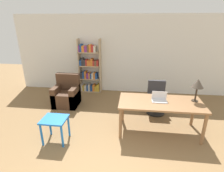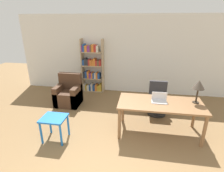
% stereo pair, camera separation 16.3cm
% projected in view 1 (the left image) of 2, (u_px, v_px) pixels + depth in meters
% --- Properties ---
extents(wall_back, '(8.00, 0.06, 2.70)m').
position_uv_depth(wall_back, '(127.00, 55.00, 6.10)').
color(wall_back, white).
rests_on(wall_back, ground_plane).
extents(desk, '(1.86, 0.86, 0.78)m').
position_uv_depth(desk, '(160.00, 105.00, 3.95)').
color(desk, olive).
rests_on(desk, ground_plane).
extents(laptop, '(0.33, 0.21, 0.22)m').
position_uv_depth(laptop, '(159.00, 99.00, 3.94)').
color(laptop, silver).
rests_on(laptop, desk).
extents(table_lamp, '(0.25, 0.25, 0.52)m').
position_uv_depth(table_lamp, '(198.00, 84.00, 3.80)').
color(table_lamp, '#2D2319').
rests_on(table_lamp, desk).
extents(office_chair, '(0.51, 0.51, 0.91)m').
position_uv_depth(office_chair, '(156.00, 99.00, 4.93)').
color(office_chair, black).
rests_on(office_chair, ground_plane).
extents(side_table_blue, '(0.52, 0.46, 0.55)m').
position_uv_depth(side_table_blue, '(55.00, 123.00, 3.71)').
color(side_table_blue, blue).
rests_on(side_table_blue, ground_plane).
extents(armchair, '(0.72, 0.68, 0.95)m').
position_uv_depth(armchair, '(67.00, 95.00, 5.39)').
color(armchair, '#472D1E').
rests_on(armchair, ground_plane).
extents(bookshelf, '(0.78, 0.28, 1.91)m').
position_uv_depth(bookshelf, '(90.00, 69.00, 6.25)').
color(bookshelf, tan).
rests_on(bookshelf, ground_plane).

